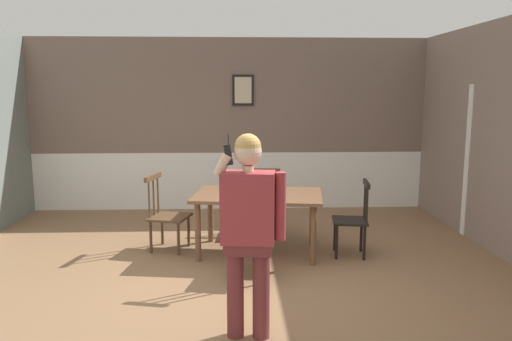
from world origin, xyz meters
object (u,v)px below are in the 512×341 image
dining_table (258,201)px  chair_opposite_corner (353,219)px  chair_by_doorway (250,235)px  chair_at_table_head (167,215)px  person_figure (249,222)px  chair_near_window (264,202)px

dining_table → chair_opposite_corner: (1.16, -0.16, -0.21)m
chair_by_doorway → chair_at_table_head: (-1.03, 1.04, -0.03)m
dining_table → person_figure: 2.19m
dining_table → chair_by_doorway: bearing=-98.3°
chair_at_table_head → person_figure: (0.98, -2.32, 0.51)m
chair_opposite_corner → person_figure: bearing=154.3°
dining_table → chair_near_window: size_ratio=1.85×
chair_at_table_head → chair_opposite_corner: size_ratio=1.03×
dining_table → chair_near_window: chair_near_window is taller
dining_table → chair_at_table_head: bearing=171.7°
chair_opposite_corner → person_figure: size_ratio=0.55×
chair_at_table_head → chair_opposite_corner: (2.31, -0.33, -0.00)m
dining_table → chair_by_doorway: 0.90m
chair_opposite_corner → person_figure: (-1.33, -1.99, 0.52)m
chair_by_doorway → chair_near_window: bearing=94.4°
chair_near_window → person_figure: 3.09m
chair_by_doorway → dining_table: bearing=94.2°
chair_by_doorway → chair_at_table_head: size_ratio=1.09×
chair_opposite_corner → chair_near_window: bearing=53.0°
chair_by_doorway → chair_at_table_head: bearing=147.2°
dining_table → chair_at_table_head: chair_at_table_head is taller
chair_near_window → chair_at_table_head: bearing=32.8°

